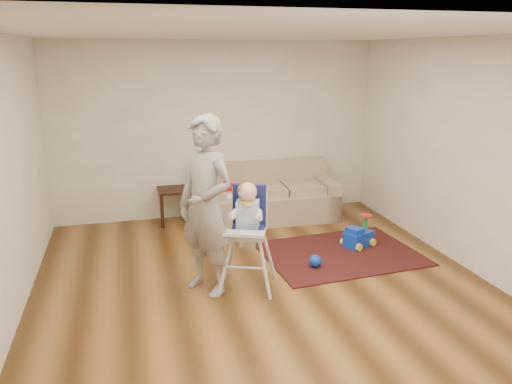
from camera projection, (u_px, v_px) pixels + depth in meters
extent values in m
plane|color=#43280F|center=(265.00, 288.00, 5.51)|extent=(5.50, 5.50, 0.00)
cube|color=beige|center=(217.00, 130.00, 7.70)|extent=(5.00, 0.04, 2.70)
cube|color=beige|center=(2.00, 186.00, 4.53)|extent=(0.04, 5.50, 2.70)
cube|color=beige|center=(474.00, 157.00, 5.76)|extent=(0.04, 5.50, 2.70)
cube|color=white|center=(267.00, 33.00, 4.78)|extent=(5.00, 5.50, 0.04)
cube|color=red|center=(227.00, 188.00, 7.46)|extent=(0.51, 0.34, 0.04)
cube|color=black|center=(340.00, 253.00, 6.45)|extent=(2.03, 1.58, 0.02)
sphere|color=blue|center=(315.00, 261.00, 6.01)|extent=(0.15, 0.15, 0.15)
cylinder|color=blue|center=(244.00, 197.00, 5.16)|extent=(0.06, 0.12, 0.01)
imported|color=gray|center=(206.00, 206.00, 5.23)|extent=(0.79, 0.84, 1.92)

